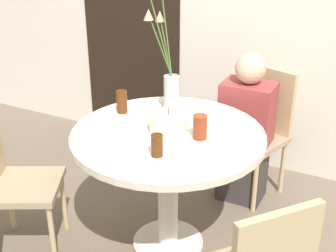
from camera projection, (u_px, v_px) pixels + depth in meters
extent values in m
plane|color=#6B5B4C|center=(168.00, 244.00, 2.91)|extent=(16.00, 16.00, 0.00)
cube|color=black|center=(131.00, 24.00, 3.87)|extent=(0.90, 0.01, 2.05)
cylinder|color=beige|center=(168.00, 136.00, 2.59)|extent=(1.08, 1.08, 0.04)
cylinder|color=silver|center=(168.00, 192.00, 2.75)|extent=(0.12, 0.12, 0.70)
cylinder|color=silver|center=(168.00, 242.00, 2.90)|extent=(0.43, 0.43, 0.03)
cube|color=#9E896B|center=(251.00, 140.00, 3.26)|extent=(0.50, 0.50, 0.04)
cube|color=tan|center=(269.00, 100.00, 3.28)|extent=(0.37, 0.15, 0.46)
cylinder|color=tan|center=(216.00, 168.00, 3.36)|extent=(0.03, 0.03, 0.41)
cylinder|color=tan|center=(255.00, 186.00, 3.14)|extent=(0.03, 0.03, 0.41)
cylinder|color=tan|center=(244.00, 152.00, 3.58)|extent=(0.03, 0.03, 0.41)
cylinder|color=tan|center=(282.00, 167.00, 3.36)|extent=(0.03, 0.03, 0.41)
cube|color=#9E896B|center=(25.00, 186.00, 2.72)|extent=(0.54, 0.54, 0.04)
cylinder|color=tan|center=(52.00, 236.00, 2.66)|extent=(0.03, 0.03, 0.41)
cylinder|color=tan|center=(64.00, 202.00, 2.97)|extent=(0.03, 0.03, 0.41)
cylinder|color=tan|center=(10.00, 202.00, 2.97)|extent=(0.03, 0.03, 0.41)
cylinder|color=white|center=(169.00, 124.00, 2.56)|extent=(0.21, 0.21, 0.10)
cylinder|color=#E54C4C|center=(169.00, 111.00, 2.53)|extent=(0.01, 0.01, 0.04)
cylinder|color=#B2C6C1|center=(172.00, 93.00, 2.82)|extent=(0.09, 0.09, 0.22)
cylinder|color=#4C7538|center=(166.00, 47.00, 2.71)|extent=(0.08, 0.02, 0.35)
cone|color=#E0997F|center=(160.00, 16.00, 2.65)|extent=(0.05, 0.05, 0.06)
cylinder|color=#4C7538|center=(167.00, 33.00, 2.66)|extent=(0.05, 0.05, 0.52)
cylinder|color=#4C7538|center=(161.00, 35.00, 2.66)|extent=(0.11, 0.09, 0.50)
cylinder|color=#4C7538|center=(160.00, 46.00, 2.70)|extent=(0.12, 0.07, 0.37)
cone|color=#E0997F|center=(148.00, 14.00, 2.62)|extent=(0.06, 0.06, 0.06)
cylinder|color=white|center=(198.00, 115.00, 2.78)|extent=(0.20, 0.20, 0.01)
cylinder|color=#51280F|center=(157.00, 145.00, 2.32)|extent=(0.06, 0.06, 0.12)
cylinder|color=#51280F|center=(122.00, 102.00, 2.80)|extent=(0.07, 0.07, 0.14)
cylinder|color=maroon|center=(200.00, 127.00, 2.49)|extent=(0.08, 0.08, 0.13)
cube|color=#383333|center=(243.00, 169.00, 3.30)|extent=(0.31, 0.24, 0.45)
cube|color=#993838|center=(247.00, 113.00, 3.11)|extent=(0.34, 0.24, 0.42)
sphere|color=#D1A889|center=(251.00, 68.00, 2.98)|extent=(0.20, 0.20, 0.20)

